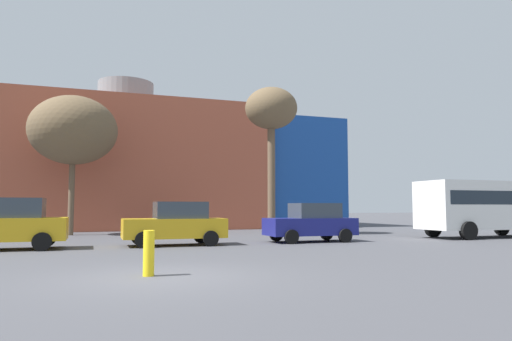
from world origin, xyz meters
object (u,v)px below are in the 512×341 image
at_px(bollard_yellow_0, 149,253).
at_px(parked_car_1, 5,224).
at_px(parked_car_2, 176,224).
at_px(bare_tree_1, 73,131).
at_px(white_bus, 485,204).
at_px(bare_tree_2, 271,112).
at_px(parked_car_3, 311,223).

bearing_deg(bollard_yellow_0, parked_car_1, 116.75).
distance_m(parked_car_2, bare_tree_1, 10.66).
xyz_separation_m(bare_tree_1, bollard_yellow_0, (2.25, -16.55, -5.11)).
bearing_deg(parked_car_2, bare_tree_1, -64.19).
bearing_deg(parked_car_1, white_bus, 179.59).
bearing_deg(bollard_yellow_0, parked_car_2, 76.60).
bearing_deg(parked_car_1, parked_car_2, -180.00).
height_order(parked_car_2, white_bus, white_bus).
xyz_separation_m(bare_tree_2, bollard_yellow_0, (-7.96, -13.40, -6.20)).
height_order(parked_car_3, bollard_yellow_0, parked_car_3).
xyz_separation_m(parked_car_3, bare_tree_2, (0.26, 5.44, 5.87)).
relative_size(parked_car_2, bare_tree_1, 0.52).
distance_m(parked_car_1, white_bus, 21.09).
relative_size(bare_tree_2, bollard_yellow_0, 8.25).
bearing_deg(bare_tree_1, parked_car_2, -64.19).
bearing_deg(parked_car_3, white_bus, 179.07).
distance_m(white_bus, bare_tree_1, 21.57).
bearing_deg(bare_tree_2, bollard_yellow_0, -120.71).
distance_m(parked_car_1, bare_tree_2, 14.37).
bearing_deg(white_bus, bare_tree_2, -31.54).
distance_m(parked_car_1, bare_tree_1, 9.95).
distance_m(white_bus, bollard_yellow_0, 18.80).
xyz_separation_m(parked_car_3, white_bus, (9.37, -0.15, 0.80)).
height_order(parked_car_1, bare_tree_1, bare_tree_1).
height_order(parked_car_3, bare_tree_2, bare_tree_2).
bearing_deg(bollard_yellow_0, white_bus, 24.59).
height_order(parked_car_1, parked_car_2, parked_car_1).
relative_size(parked_car_2, white_bus, 0.57).
xyz_separation_m(bare_tree_1, bare_tree_2, (10.21, -3.15, 1.09)).
bearing_deg(parked_car_1, parked_car_3, -180.00).
distance_m(bare_tree_2, bollard_yellow_0, 16.77).
relative_size(parked_car_3, white_bus, 0.56).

